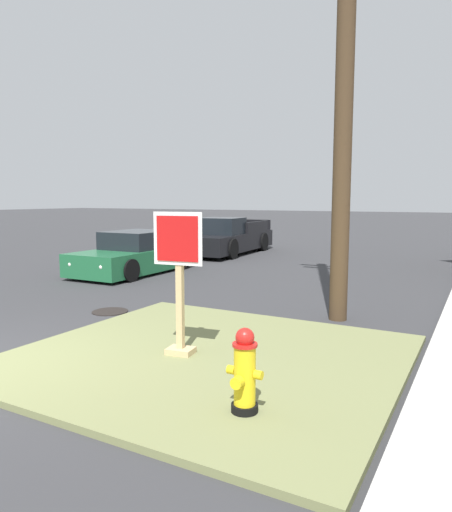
% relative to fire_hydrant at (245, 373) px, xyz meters
% --- Properties ---
extents(grass_corner_patch, '(5.10, 4.77, 0.08)m').
position_rel_fire_hydrant_xyz_m(grass_corner_patch, '(-1.25, 1.36, -0.45)').
color(grass_corner_patch, olive).
rests_on(grass_corner_patch, ground).
extents(fire_hydrant, '(0.38, 0.34, 0.87)m').
position_rel_fire_hydrant_xyz_m(fire_hydrant, '(0.00, 0.00, 0.00)').
color(fire_hydrant, black).
rests_on(fire_hydrant, grass_corner_patch).
extents(stop_sign, '(0.71, 0.33, 1.96)m').
position_rel_fire_hydrant_xyz_m(stop_sign, '(-1.58, 1.17, 0.53)').
color(stop_sign, tan).
rests_on(stop_sign, grass_corner_patch).
extents(manhole_cover, '(0.70, 0.70, 0.02)m').
position_rel_fire_hydrant_xyz_m(manhole_cover, '(-4.37, 2.80, -0.48)').
color(manhole_cover, black).
rests_on(manhole_cover, ground).
extents(parked_sedan_green, '(2.00, 4.09, 1.25)m').
position_rel_fire_hydrant_xyz_m(parked_sedan_green, '(-7.16, 6.92, 0.05)').
color(parked_sedan_green, '#1E6038').
rests_on(parked_sedan_green, ground).
extents(pickup_truck_black, '(2.23, 5.39, 1.48)m').
position_rel_fire_hydrant_xyz_m(pickup_truck_black, '(-7.12, 12.64, 0.13)').
color(pickup_truck_black, black).
rests_on(pickup_truck_black, ground).
extents(utility_pole, '(1.48, 0.32, 10.80)m').
position_rel_fire_hydrant_xyz_m(utility_pole, '(-0.28, 4.39, 5.06)').
color(utility_pole, '#42301E').
rests_on(utility_pole, ground).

